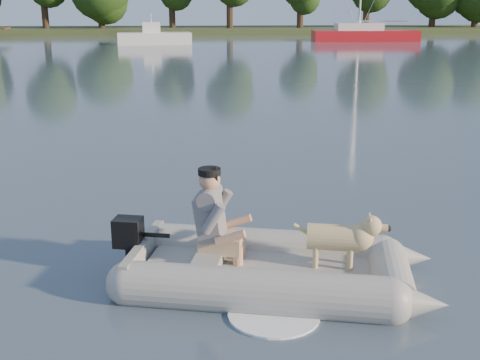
{
  "coord_description": "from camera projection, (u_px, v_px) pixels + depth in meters",
  "views": [
    {
      "loc": [
        -0.47,
        -5.65,
        3.13
      ],
      "look_at": [
        0.17,
        2.4,
        0.75
      ],
      "focal_mm": 45.0,
      "sensor_mm": 36.0,
      "label": 1
    }
  ],
  "objects": [
    {
      "name": "dog",
      "position": [
        333.0,
        242.0,
        6.8
      ],
      "size": [
        1.02,
        0.55,
        0.64
      ],
      "primitive_type": null,
      "rotation": [
        0.0,
        0.0,
        -0.23
      ],
      "color": "tan",
      "rests_on": "dinghy"
    },
    {
      "name": "outboard_motor",
      "position": [
        129.0,
        249.0,
        7.15
      ],
      "size": [
        0.49,
        0.39,
        0.82
      ],
      "primitive_type": null,
      "rotation": [
        0.0,
        0.0,
        -0.23
      ],
      "color": "black",
      "rests_on": "dinghy"
    },
    {
      "name": "shore_bank",
      "position": [
        195.0,
        31.0,
        65.54
      ],
      "size": [
        160.0,
        12.0,
        0.7
      ],
      "primitive_type": "cube",
      "color": "#47512D",
      "rests_on": "water"
    },
    {
      "name": "sailboat",
      "position": [
        364.0,
        35.0,
        51.81
      ],
      "size": [
        9.1,
        3.18,
        12.32
      ],
      "rotation": [
        0.0,
        0.0,
        -0.06
      ],
      "color": "red",
      "rests_on": "water"
    },
    {
      "name": "dinghy",
      "position": [
        274.0,
        234.0,
        6.82
      ],
      "size": [
        5.58,
        4.57,
        1.43
      ],
      "primitive_type": null,
      "rotation": [
        0.0,
        0.0,
        -0.23
      ],
      "color": "#969691",
      "rests_on": "water"
    },
    {
      "name": "motorboat",
      "position": [
        154.0,
        30.0,
        47.34
      ],
      "size": [
        6.15,
        2.85,
        2.52
      ],
      "primitive_type": null,
      "rotation": [
        0.0,
        0.0,
        0.1
      ],
      "color": "white",
      "rests_on": "water"
    },
    {
      "name": "water",
      "position": [
        242.0,
        313.0,
        6.33
      ],
      "size": [
        160.0,
        160.0,
        0.0
      ],
      "primitive_type": "plane",
      "color": "slate",
      "rests_on": "ground"
    },
    {
      "name": "man",
      "position": [
        212.0,
        213.0,
        6.92
      ],
      "size": [
        0.88,
        0.8,
        1.12
      ],
      "primitive_type": null,
      "rotation": [
        0.0,
        0.0,
        -0.23
      ],
      "color": "slate",
      "rests_on": "dinghy"
    }
  ]
}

